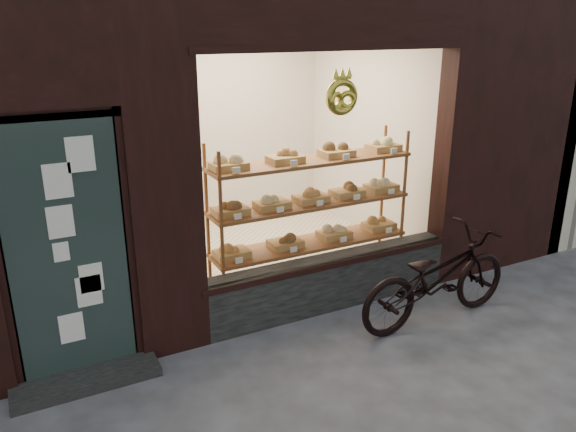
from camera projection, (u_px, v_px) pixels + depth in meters
display_shelf at (311, 215)px, 5.90m from camera, size 2.20×0.45×1.70m
bicycle at (437, 277)px, 5.40m from camera, size 1.77×0.66×0.92m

